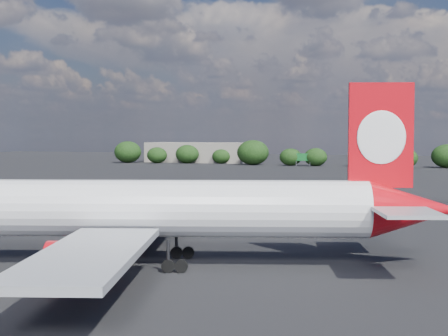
% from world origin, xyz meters
% --- Properties ---
extents(ground, '(500.00, 500.00, 0.00)m').
position_xyz_m(ground, '(0.00, 60.00, 0.00)').
color(ground, black).
rests_on(ground, ground).
extents(qantas_airliner, '(45.38, 43.59, 15.20)m').
position_xyz_m(qantas_airliner, '(12.89, 7.28, 4.63)').
color(qantas_airliner, white).
rests_on(qantas_airliner, ground).
extents(terminal_building, '(42.00, 16.00, 8.00)m').
position_xyz_m(terminal_building, '(-65.00, 192.00, 4.00)').
color(terminal_building, gray).
rests_on(terminal_building, ground).
extents(highway_sign, '(6.00, 0.30, 4.50)m').
position_xyz_m(highway_sign, '(-18.00, 176.00, 3.13)').
color(highway_sign, '#136326').
rests_on(highway_sign, ground).
extents(billboard_yellow, '(5.00, 0.30, 5.50)m').
position_xyz_m(billboard_yellow, '(12.00, 182.00, 3.87)').
color(billboard_yellow, yellow).
rests_on(billboard_yellow, ground).
extents(horizon_treeline, '(208.56, 14.57, 9.17)m').
position_xyz_m(horizon_treeline, '(13.12, 179.92, 3.93)').
color(horizon_treeline, black).
rests_on(horizon_treeline, ground).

